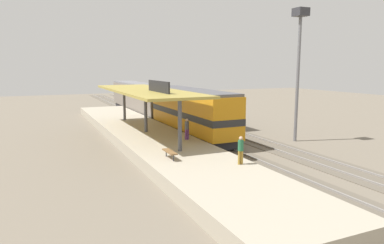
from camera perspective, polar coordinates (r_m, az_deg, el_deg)
ground_plane at (r=34.66m, az=3.10°, el=-2.22°), size 120.00×120.00×0.00m
track_near at (r=33.79m, az=0.09°, el=-2.44°), size 3.20×110.00×0.16m
track_far at (r=35.91m, az=6.79°, el=-1.83°), size 3.20×110.00×0.16m
platform at (r=32.12m, az=-7.41°, el=-2.36°), size 6.00×44.00×0.90m
station_canopy at (r=31.49m, az=-7.51°, el=4.91°), size 5.20×18.00×4.70m
platform_bench at (r=22.53m, az=-3.62°, el=-4.85°), size 0.44×1.70×0.50m
locomotive at (r=33.66m, az=-0.11°, el=1.62°), size 2.93×14.43×4.44m
passenger_carriage_single at (r=50.53m, az=-8.55°, el=3.87°), size 2.90×20.00×4.24m
freight_car at (r=41.53m, az=1.97°, el=2.40°), size 2.80×12.00×3.54m
light_mast at (r=32.85m, az=16.95°, el=11.52°), size 1.10×1.10×11.70m
person_waiting at (r=28.23m, az=-0.83°, el=-0.95°), size 0.34×0.34×1.71m
person_walking at (r=21.30m, az=7.88°, el=-4.31°), size 0.34×0.34×1.71m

